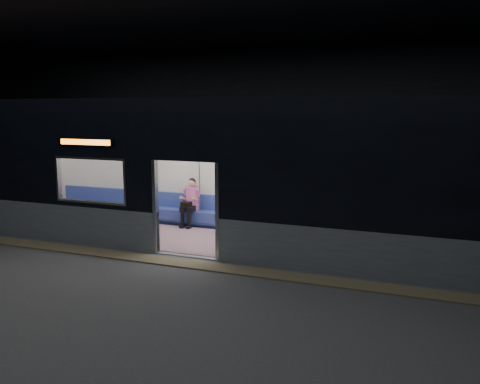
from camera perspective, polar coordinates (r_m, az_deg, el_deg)
The scene contains 7 objects.
station_floor at distance 10.13m, azimuth -8.79°, elevation -8.78°, with size 24.00×14.00×0.01m, color #47494C.
station_envelope at distance 9.65m, azimuth -9.34°, elevation 12.42°, with size 24.00×14.00×5.00m.
tactile_strip at distance 10.58m, azimuth -7.27°, elevation -7.84°, with size 22.80×0.50×0.03m, color #8C7F59.
metro_car at distance 11.96m, azimuth -2.83°, elevation 3.19°, with size 18.00×3.04×3.35m.
passenger at distance 13.51m, azimuth -5.52°, elevation -0.80°, with size 0.39×0.63×1.27m.
handbag at distance 13.37m, azimuth -6.07°, elevation -1.36°, with size 0.24×0.21×0.12m, color black.
transit_map at distance 12.24m, azimuth 21.79°, elevation 0.82°, with size 0.93×0.03×0.61m, color white.
Camera 1 is at (4.94, -8.27, 3.13)m, focal length 38.00 mm.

